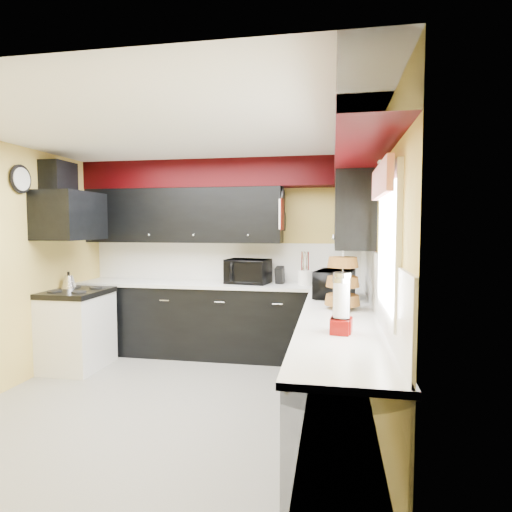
{
  "coord_description": "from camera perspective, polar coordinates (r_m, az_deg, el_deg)",
  "views": [
    {
      "loc": [
        1.43,
        -3.72,
        1.66
      ],
      "look_at": [
        0.63,
        0.75,
        1.34
      ],
      "focal_mm": 30.0,
      "sensor_mm": 36.0,
      "label": 1
    }
  ],
  "objects": [
    {
      "name": "pan_top",
      "position": [
        5.32,
        3.62,
        7.64
      ],
      "size": [
        0.03,
        0.22,
        0.4
      ],
      "primitive_type": null,
      "color": "black",
      "rests_on": "upper_back"
    },
    {
      "name": "dispenser_b",
      "position": [
        2.98,
        11.33,
        -6.39
      ],
      "size": [
        0.16,
        0.16,
        0.38
      ],
      "primitive_type": null,
      "rotation": [
        0.0,
        0.0,
        -0.13
      ],
      "color": "maroon",
      "rests_on": "counter_right"
    },
    {
      "name": "window",
      "position": [
        2.85,
        17.32,
        1.57
      ],
      "size": [
        0.03,
        0.86,
        0.96
      ],
      "primitive_type": null,
      "color": "white",
      "rests_on": "wall_right"
    },
    {
      "name": "soffit_back",
      "position": [
        5.57,
        -4.84,
        10.82
      ],
      "size": [
        3.6,
        0.36,
        0.35
      ],
      "primitive_type": "cube",
      "color": "black",
      "rests_on": "wall_back"
    },
    {
      "name": "cooktop",
      "position": [
        5.41,
        -22.85,
        -4.53
      ],
      "size": [
        0.62,
        0.77,
        0.06
      ],
      "primitive_type": "cube",
      "color": "black",
      "rests_on": "stove"
    },
    {
      "name": "splash_right",
      "position": [
        3.77,
        15.6,
        -3.34
      ],
      "size": [
        0.02,
        3.6,
        0.5
      ],
      "primitive_type": "cube",
      "color": "white",
      "rests_on": "counter_right"
    },
    {
      "name": "wall_right",
      "position": [
        3.76,
        15.77,
        -2.43
      ],
      "size": [
        0.06,
        3.6,
        2.5
      ],
      "primitive_type": "cube",
      "color": "#E0C666",
      "rests_on": "ground"
    },
    {
      "name": "counter_right",
      "position": [
        3.5,
        11.2,
        -8.3
      ],
      "size": [
        0.64,
        3.02,
        0.04
      ],
      "primitive_type": "cube",
      "color": "white",
      "rests_on": "cab_right"
    },
    {
      "name": "counter_back",
      "position": [
        5.47,
        -5.08,
        -3.81
      ],
      "size": [
        3.62,
        0.64,
        0.04
      ],
      "primitive_type": "cube",
      "color": "white",
      "rests_on": "cab_back"
    },
    {
      "name": "upper_back",
      "position": [
        5.69,
        -9.69,
        5.34
      ],
      "size": [
        2.6,
        0.35,
        0.7
      ],
      "primitive_type": "cube",
      "color": "black",
      "rests_on": "wall_back"
    },
    {
      "name": "ceiling",
      "position": [
        4.08,
        -11.01,
        15.79
      ],
      "size": [
        3.6,
        3.6,
        0.06
      ],
      "primitive_type": "cube",
      "color": "white",
      "rests_on": "wall_back"
    },
    {
      "name": "microwave",
      "position": [
        4.41,
        10.43,
        -3.68
      ],
      "size": [
        0.43,
        0.56,
        0.28
      ],
      "primitive_type": "imported",
      "rotation": [
        0.0,
        0.0,
        1.36
      ],
      "color": "black",
      "rests_on": "counter_right"
    },
    {
      "name": "deco_plate",
      "position": [
        3.44,
        16.15,
        13.69
      ],
      "size": [
        0.03,
        0.24,
        0.24
      ],
      "primitive_type": null,
      "color": "white",
      "rests_on": "wall_right"
    },
    {
      "name": "clock",
      "position": [
        5.13,
        -28.89,
        8.97
      ],
      "size": [
        0.03,
        0.3,
        0.3
      ],
      "primitive_type": null,
      "color": "black",
      "rests_on": "wall_left"
    },
    {
      "name": "valance",
      "position": [
        2.85,
        16.37,
        9.64
      ],
      "size": [
        0.04,
        0.88,
        0.2
      ],
      "primitive_type": "cube",
      "color": "red",
      "rests_on": "wall_right"
    },
    {
      "name": "cut_board",
      "position": [
        5.06,
        3.39,
        5.56
      ],
      "size": [
        0.03,
        0.26,
        0.35
      ],
      "primitive_type": "cube",
      "color": "white",
      "rests_on": "upper_back"
    },
    {
      "name": "pan_mid",
      "position": [
        5.18,
        3.44,
        4.97
      ],
      "size": [
        0.03,
        0.28,
        0.46
      ],
      "primitive_type": null,
      "color": "black",
      "rests_on": "upper_back"
    },
    {
      "name": "stove",
      "position": [
        5.49,
        -22.72,
        -9.28
      ],
      "size": [
        0.6,
        0.75,
        0.86
      ],
      "primitive_type": "cube",
      "color": "white",
      "rests_on": "ground"
    },
    {
      "name": "soffit_right",
      "position": [
        3.61,
        13.45,
        14.48
      ],
      "size": [
        0.36,
        3.24,
        0.35
      ],
      "primitive_type": "cube",
      "color": "black",
      "rests_on": "wall_right"
    },
    {
      "name": "splash_back",
      "position": [
        5.72,
        -4.33,
        -0.75
      ],
      "size": [
        3.6,
        0.02,
        0.5
      ],
      "primitive_type": "cube",
      "color": "white",
      "rests_on": "counter_back"
    },
    {
      "name": "knife_block",
      "position": [
        5.36,
        3.19,
        -2.61
      ],
      "size": [
        0.11,
        0.15,
        0.21
      ],
      "primitive_type": "cube",
      "rotation": [
        0.0,
        0.0,
        -0.14
      ],
      "color": "black",
      "rests_on": "counter_back"
    },
    {
      "name": "kettle",
      "position": [
        5.6,
        -23.7,
        -3.16
      ],
      "size": [
        0.18,
        0.18,
        0.15
      ],
      "primitive_type": null,
      "rotation": [
        0.0,
        0.0,
        0.08
      ],
      "color": "#BDBCC2",
      "rests_on": "cooktop"
    },
    {
      "name": "toaster_oven",
      "position": [
        5.39,
        -1.11,
        -2.05
      ],
      "size": [
        0.59,
        0.52,
        0.31
      ],
      "primitive_type": "imported",
      "rotation": [
        0.0,
        0.0,
        -0.17
      ],
      "color": "black",
      "rests_on": "counter_back"
    },
    {
      "name": "hood",
      "position": [
        5.38,
        -23.56,
        4.93
      ],
      "size": [
        0.5,
        0.78,
        0.55
      ],
      "primitive_type": "cube",
      "color": "black",
      "rests_on": "wall_left"
    },
    {
      "name": "cab_back",
      "position": [
        5.55,
        -5.05,
        -8.63
      ],
      "size": [
        3.6,
        0.6,
        0.9
      ],
      "primitive_type": "cube",
      "color": "black",
      "rests_on": "ground"
    },
    {
      "name": "dispenser_a",
      "position": [
        2.93,
        11.17,
        -6.96
      ],
      "size": [
        0.14,
        0.14,
        0.34
      ],
      "primitive_type": null,
      "rotation": [
        0.0,
        0.0,
        -0.13
      ],
      "color": "maroon",
      "rests_on": "counter_right"
    },
    {
      "name": "wall_back",
      "position": [
        5.72,
        -4.31,
        -0.14
      ],
      "size": [
        3.6,
        0.06,
        2.5
      ],
      "primitive_type": "cube",
      "color": "#E0C666",
      "rests_on": "ground"
    },
    {
      "name": "wall_left",
      "position": [
        4.95,
        -30.63,
        -1.33
      ],
      "size": [
        0.06,
        3.6,
        2.5
      ],
      "primitive_type": "cube",
      "color": "#E0C666",
      "rests_on": "ground"
    },
    {
      "name": "hood_duct",
      "position": [
        5.48,
        -24.83,
        9.27
      ],
      "size": [
        0.24,
        0.4,
        0.4
      ],
      "primitive_type": "cube",
      "color": "black",
      "rests_on": "wall_left"
    },
    {
      "name": "ground",
      "position": [
        4.32,
        -10.55,
        -18.68
      ],
      "size": [
        3.6,
        3.6,
        0.0
      ],
      "primitive_type": "plane",
      "color": "gray",
      "rests_on": "ground"
    },
    {
      "name": "cab_right",
      "position": [
        3.63,
        11.09,
        -15.56
      ],
      "size": [
        0.6,
        3.0,
        0.9
      ],
      "primitive_type": "cube",
      "color": "black",
      "rests_on": "ground"
    },
    {
      "name": "utensil_crock",
      "position": [
        5.28,
        6.54,
        -2.89
      ],
      "size": [
        0.2,
        0.2,
        0.18
      ],
      "primitive_type": "cylinder",
      "rotation": [
        0.0,
        0.0,
        0.18
      ],
      "color": "white",
      "rests_on": "counter_back"
    },
    {
      "name": "upper_right",
      "position": [
        4.63,
        12.66,
        5.61
      ],
      "size": [
        0.35,
        1.8,
        0.7
      ],
      "primitive_type": "cube",
      "color": "black",
      "rests_on": "wall_right"
    },
    {
      "name": "baskets",
      "position": [
        3.81,
        11.47,
        -3.35
      ],
      "size": [
        0.27,
        0.27,
        0.5
      ],
      "primitive_type": null,
      "color": "brown",
      "rests_on": "upper_right"
    },
    {
      "name": "pan_low",
      "position": [
        5.44,
        3.76,
        4.6
      ],
      "size": [
        0.03,
        0.24,
        0.42
      ],
      "primitive_type": null,
      "color": "black",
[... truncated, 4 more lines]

